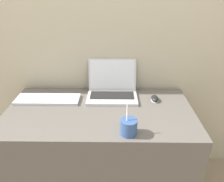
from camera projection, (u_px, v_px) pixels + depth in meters
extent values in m
cube|color=#BCB299|center=(101.00, 20.00, 1.53)|extent=(7.00, 0.04, 2.50)
cube|color=#5B5651|center=(101.00, 152.00, 1.60)|extent=(1.24, 0.64, 0.73)
cube|color=silver|center=(112.00, 98.00, 1.57)|extent=(0.36, 0.22, 0.02)
cube|color=black|center=(112.00, 95.00, 1.58)|extent=(0.32, 0.12, 0.00)
cube|color=silver|center=(112.00, 74.00, 1.65)|extent=(0.36, 0.08, 0.23)
cube|color=white|center=(112.00, 74.00, 1.64)|extent=(0.33, 0.07, 0.20)
cylinder|color=#33518C|center=(129.00, 127.00, 1.20)|extent=(0.09, 0.09, 0.09)
cylinder|color=black|center=(129.00, 121.00, 1.18)|extent=(0.08, 0.08, 0.01)
cylinder|color=white|center=(127.00, 118.00, 1.17)|extent=(0.01, 0.05, 0.15)
ellipsoid|color=#B2B2B7|center=(155.00, 100.00, 1.56)|extent=(0.05, 0.09, 0.01)
ellipsoid|color=black|center=(155.00, 98.00, 1.55)|extent=(0.05, 0.09, 0.04)
cube|color=silver|center=(48.00, 99.00, 1.55)|extent=(0.45, 0.15, 0.02)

